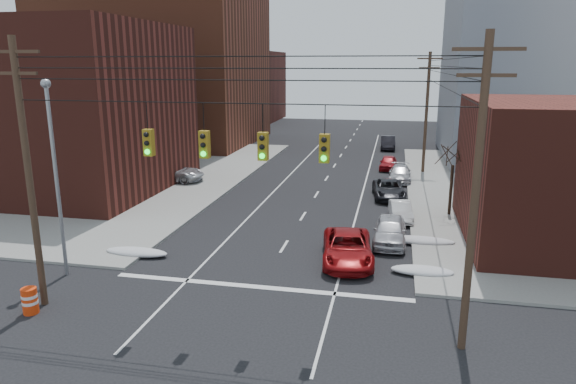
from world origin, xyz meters
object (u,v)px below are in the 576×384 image
at_px(parked_car_d, 400,174).
at_px(parked_car_e, 388,163).
at_px(red_pickup, 347,248).
at_px(lot_car_d, 151,161).
at_px(parked_car_b, 401,211).
at_px(lot_car_a, 119,184).
at_px(parked_car_c, 389,189).
at_px(lot_car_c, 50,189).
at_px(construction_barrel, 30,300).
at_px(parked_car_a, 390,231).
at_px(lot_car_b, 173,172).
at_px(parked_car_f, 388,143).

bearing_deg(parked_car_d, parked_car_e, 102.75).
relative_size(red_pickup, lot_car_d, 1.23).
height_order(parked_car_b, lot_car_a, lot_car_a).
bearing_deg(lot_car_a, parked_car_c, -67.21).
xyz_separation_m(lot_car_c, lot_car_d, (2.59, 11.40, 0.11)).
distance_m(parked_car_b, lot_car_c, 25.89).
height_order(red_pickup, lot_car_a, lot_car_a).
distance_m(lot_car_a, construction_barrel, 19.61).
height_order(parked_car_b, lot_car_c, lot_car_c).
height_order(parked_car_a, lot_car_a, lot_car_a).
height_order(red_pickup, parked_car_b, red_pickup).
xyz_separation_m(lot_car_a, lot_car_d, (-1.92, 9.35, -0.01)).
bearing_deg(parked_car_e, parked_car_c, -85.82).
distance_m(red_pickup, parked_car_e, 24.74).
xyz_separation_m(parked_car_e, lot_car_b, (-18.02, -9.54, 0.24)).
height_order(parked_car_d, construction_barrel, parked_car_d).
bearing_deg(parked_car_e, parked_car_f, 94.19).
height_order(parked_car_e, lot_car_d, lot_car_d).
xyz_separation_m(lot_car_b, construction_barrel, (4.23, -23.48, -0.33)).
xyz_separation_m(parked_car_b, parked_car_c, (-0.86, 5.68, 0.07)).
height_order(lot_car_a, lot_car_c, lot_car_a).
relative_size(parked_car_d, construction_barrel, 4.20).
bearing_deg(construction_barrel, parked_car_b, 47.58).
bearing_deg(red_pickup, lot_car_b, 130.25).
relative_size(red_pickup, lot_car_b, 1.01).
relative_size(parked_car_f, lot_car_a, 1.03).
bearing_deg(construction_barrel, parked_car_c, 57.45).
bearing_deg(lot_car_b, parked_car_e, -60.91).
height_order(parked_car_c, construction_barrel, parked_car_c).
relative_size(parked_car_a, parked_car_e, 1.17).
height_order(parked_car_b, lot_car_b, lot_car_b).
height_order(parked_car_c, parked_car_e, parked_car_c).
bearing_deg(lot_car_d, lot_car_c, 171.81).
bearing_deg(lot_car_d, parked_car_b, -111.76).
bearing_deg(red_pickup, parked_car_a, 50.19).
relative_size(parked_car_e, construction_barrel, 3.52).
xyz_separation_m(parked_car_f, lot_car_d, (-21.92, -17.49, 0.12)).
xyz_separation_m(parked_car_b, lot_car_b, (-19.13, 7.17, 0.29)).
relative_size(parked_car_c, lot_car_b, 0.91).
relative_size(parked_car_c, parked_car_e, 1.27).
bearing_deg(lot_car_c, lot_car_a, -82.38).
bearing_deg(parked_car_e, construction_barrel, -109.76).
distance_m(red_pickup, parked_car_b, 8.44).
bearing_deg(parked_car_d, parked_car_f, 95.00).
distance_m(red_pickup, parked_car_a, 3.88).
relative_size(parked_car_c, parked_car_f, 1.04).
height_order(parked_car_e, lot_car_a, lot_car_a).
relative_size(parked_car_a, parked_car_f, 0.96).
distance_m(parked_car_a, parked_car_f, 33.78).
distance_m(lot_car_a, lot_car_d, 9.55).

